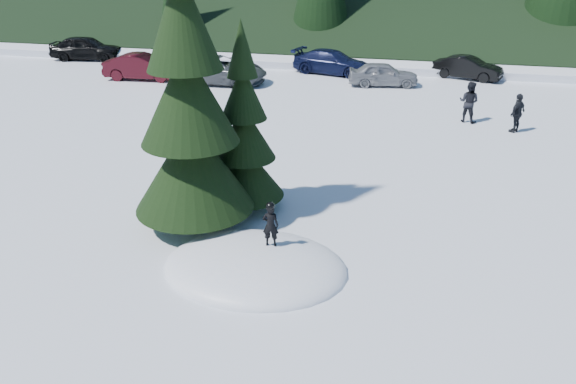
% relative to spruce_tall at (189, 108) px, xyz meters
% --- Properties ---
extents(ground, '(200.00, 200.00, 0.00)m').
position_rel_spruce_tall_xyz_m(ground, '(2.20, -1.80, -3.32)').
color(ground, white).
rests_on(ground, ground).
extents(snow_mound, '(4.48, 3.52, 0.96)m').
position_rel_spruce_tall_xyz_m(snow_mound, '(2.20, -1.80, -3.32)').
color(snow_mound, white).
rests_on(snow_mound, ground).
extents(spruce_tall, '(3.20, 3.20, 8.60)m').
position_rel_spruce_tall_xyz_m(spruce_tall, '(0.00, 0.00, 0.00)').
color(spruce_tall, black).
rests_on(spruce_tall, ground).
extents(spruce_short, '(2.20, 2.20, 5.37)m').
position_rel_spruce_tall_xyz_m(spruce_short, '(1.00, 1.40, -1.22)').
color(spruce_short, black).
rests_on(spruce_short, ground).
extents(child_skier, '(0.42, 0.30, 1.06)m').
position_rel_spruce_tall_xyz_m(child_skier, '(2.49, -1.43, -2.31)').
color(child_skier, black).
rests_on(child_skier, snow_mound).
extents(adult_0, '(1.04, 0.94, 1.75)m').
position_rel_spruce_tall_xyz_m(adult_0, '(7.75, 11.68, -2.44)').
color(adult_0, black).
rests_on(adult_0, ground).
extents(adult_1, '(0.88, 0.98, 1.60)m').
position_rel_spruce_tall_xyz_m(adult_1, '(9.59, 10.68, -2.52)').
color(adult_1, black).
rests_on(adult_1, ground).
extents(car_0, '(4.73, 2.43, 1.54)m').
position_rel_spruce_tall_xyz_m(car_0, '(-15.68, 20.20, -2.55)').
color(car_0, black).
rests_on(car_0, ground).
extents(car_1, '(4.40, 1.85, 1.41)m').
position_rel_spruce_tall_xyz_m(car_1, '(-9.49, 15.86, -2.61)').
color(car_1, '#33090F').
rests_on(car_1, ground).
extents(car_2, '(5.34, 2.54, 1.47)m').
position_rel_spruce_tall_xyz_m(car_2, '(-5.10, 15.98, -2.58)').
color(car_2, '#494D51').
rests_on(car_2, ground).
extents(car_3, '(4.96, 2.96, 1.35)m').
position_rel_spruce_tall_xyz_m(car_3, '(0.55, 19.77, -2.65)').
color(car_3, black).
rests_on(car_3, ground).
extents(car_4, '(3.88, 2.09, 1.26)m').
position_rel_spruce_tall_xyz_m(car_4, '(3.69, 17.45, -2.69)').
color(car_4, gray).
rests_on(car_4, ground).
extents(car_5, '(3.98, 2.44, 1.24)m').
position_rel_spruce_tall_xyz_m(car_5, '(8.19, 20.23, -2.70)').
color(car_5, black).
rests_on(car_5, ground).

